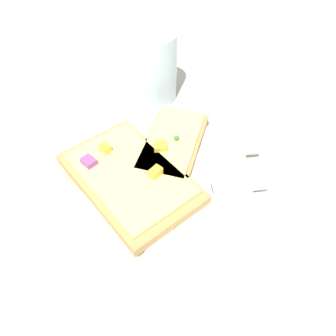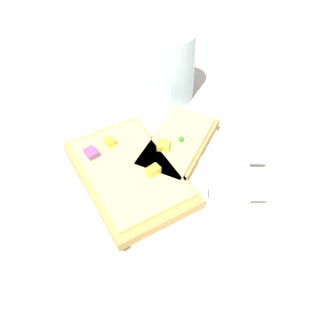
{
  "view_description": "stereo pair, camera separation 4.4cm",
  "coord_description": "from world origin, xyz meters",
  "px_view_note": "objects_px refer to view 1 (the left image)",
  "views": [
    {
      "loc": [
        -0.07,
        0.28,
        0.35
      ],
      "look_at": [
        0.0,
        0.0,
        0.02
      ],
      "focal_mm": 35.0,
      "sensor_mm": 36.0,
      "label": 1
    },
    {
      "loc": [
        -0.12,
        0.27,
        0.35
      ],
      "look_at": [
        0.0,
        0.0,
        0.02
      ],
      "focal_mm": 35.0,
      "sensor_mm": 36.0,
      "label": 2
    }
  ],
  "objects_px": {
    "knife": "(206,191)",
    "pizza_slice_main": "(130,177)",
    "plate": "(168,176)",
    "drinking_glass": "(154,67)",
    "fork": "(176,158)",
    "pizza_slice_corner": "(172,145)"
  },
  "relations": [
    {
      "from": "knife",
      "to": "pizza_slice_main",
      "type": "relative_size",
      "value": 0.85
    },
    {
      "from": "plate",
      "to": "knife",
      "type": "height_order",
      "value": "knife"
    },
    {
      "from": "pizza_slice_main",
      "to": "drinking_glass",
      "type": "bearing_deg",
      "value": -46.83
    },
    {
      "from": "fork",
      "to": "pizza_slice_corner",
      "type": "xyz_separation_m",
      "value": [
        0.01,
        -0.02,
        0.01
      ]
    },
    {
      "from": "plate",
      "to": "drinking_glass",
      "type": "relative_size",
      "value": 2.01
    },
    {
      "from": "drinking_glass",
      "to": "plate",
      "type": "bearing_deg",
      "value": 111.65
    },
    {
      "from": "plate",
      "to": "drinking_glass",
      "type": "height_order",
      "value": "drinking_glass"
    },
    {
      "from": "fork",
      "to": "pizza_slice_main",
      "type": "distance_m",
      "value": 0.07
    },
    {
      "from": "knife",
      "to": "drinking_glass",
      "type": "height_order",
      "value": "drinking_glass"
    },
    {
      "from": "pizza_slice_corner",
      "to": "knife",
      "type": "bearing_deg",
      "value": -134.44
    },
    {
      "from": "fork",
      "to": "knife",
      "type": "height_order",
      "value": "knife"
    },
    {
      "from": "pizza_slice_corner",
      "to": "drinking_glass",
      "type": "distance_m",
      "value": 0.16
    },
    {
      "from": "pizza_slice_main",
      "to": "pizza_slice_corner",
      "type": "xyz_separation_m",
      "value": [
        -0.04,
        -0.07,
        -0.0
      ]
    },
    {
      "from": "pizza_slice_corner",
      "to": "drinking_glass",
      "type": "bearing_deg",
      "value": 27.26
    },
    {
      "from": "drinking_glass",
      "to": "knife",
      "type": "bearing_deg",
      "value": 122.59
    },
    {
      "from": "knife",
      "to": "drinking_glass",
      "type": "xyz_separation_m",
      "value": [
        0.13,
        -0.2,
        0.04
      ]
    },
    {
      "from": "fork",
      "to": "pizza_slice_corner",
      "type": "height_order",
      "value": "pizza_slice_corner"
    },
    {
      "from": "plate",
      "to": "fork",
      "type": "height_order",
      "value": "fork"
    },
    {
      "from": "fork",
      "to": "drinking_glass",
      "type": "relative_size",
      "value": 1.81
    },
    {
      "from": "pizza_slice_main",
      "to": "pizza_slice_corner",
      "type": "distance_m",
      "value": 0.08
    },
    {
      "from": "pizza_slice_corner",
      "to": "drinking_glass",
      "type": "relative_size",
      "value": 1.31
    },
    {
      "from": "pizza_slice_main",
      "to": "pizza_slice_corner",
      "type": "height_order",
      "value": "pizza_slice_main"
    }
  ]
}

